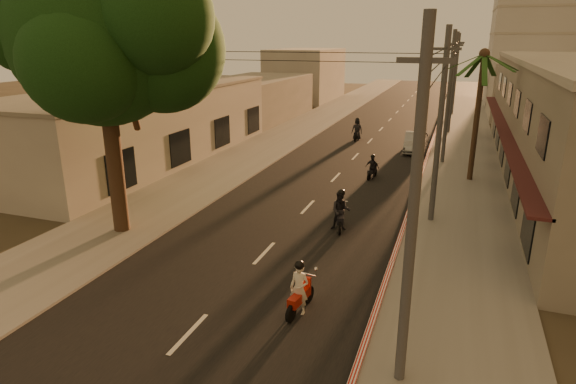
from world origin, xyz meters
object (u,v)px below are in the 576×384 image
(broadleaf_tree, at_px, (111,37))
(parked_car, at_px, (415,142))
(scooter_red, at_px, (300,290))
(palm_tree, at_px, (484,62))
(scooter_far_a, at_px, (357,130))
(scooter_mid_a, at_px, (341,211))
(scooter_far_b, at_px, (422,133))
(scooter_mid_b, at_px, (372,168))

(broadleaf_tree, bearing_deg, parked_car, 63.33)
(broadleaf_tree, relative_size, scooter_red, 6.44)
(palm_tree, height_order, scooter_far_a, palm_tree)
(scooter_mid_a, xyz_separation_m, parked_car, (1.66, 17.65, -0.16))
(broadleaf_tree, relative_size, scooter_mid_a, 6.15)
(scooter_mid_a, xyz_separation_m, scooter_far_b, (1.87, 21.77, -0.15))
(palm_tree, xyz_separation_m, scooter_far_b, (-3.80, 11.37, -6.41))
(scooter_far_a, bearing_deg, scooter_mid_b, -75.20)
(broadleaf_tree, distance_m, scooter_far_b, 28.51)
(scooter_red, relative_size, scooter_mid_a, 0.96)
(palm_tree, relative_size, parked_car, 1.82)
(parked_car, bearing_deg, scooter_far_a, 148.22)
(broadleaf_tree, bearing_deg, scooter_far_a, 77.17)
(scooter_far_b, xyz_separation_m, parked_car, (-0.22, -4.13, -0.01))
(palm_tree, distance_m, parked_car, 10.48)
(scooter_far_a, xyz_separation_m, parked_car, (5.15, -2.82, -0.15))
(scooter_mid_a, xyz_separation_m, scooter_mid_b, (-0.13, 8.93, -0.18))
(scooter_far_b, bearing_deg, scooter_mid_b, -89.37)
(palm_tree, xyz_separation_m, scooter_mid_b, (-5.81, -1.48, -6.44))
(scooter_mid_a, bearing_deg, parked_car, 72.86)
(palm_tree, bearing_deg, parked_car, 119.02)
(broadleaf_tree, bearing_deg, palm_tree, 43.48)
(broadleaf_tree, bearing_deg, scooter_far_b, 66.79)
(parked_car, bearing_deg, scooter_mid_b, -104.69)
(broadleaf_tree, distance_m, scooter_mid_b, 17.06)
(scooter_mid_a, distance_m, scooter_mid_b, 8.93)
(scooter_red, bearing_deg, broadleaf_tree, 165.60)
(scooter_far_a, relative_size, scooter_far_b, 1.22)
(broadleaf_tree, xyz_separation_m, scooter_far_b, (10.81, 25.22, -7.73))
(scooter_mid_a, relative_size, parked_car, 0.44)
(scooter_mid_b, relative_size, parked_car, 0.35)
(broadleaf_tree, bearing_deg, scooter_mid_b, 54.56)
(scooter_red, distance_m, scooter_far_b, 29.16)
(scooter_mid_b, xyz_separation_m, scooter_far_b, (2.01, 12.85, 0.03))
(scooter_mid_a, xyz_separation_m, scooter_far_a, (-3.49, 20.46, -0.01))
(scooter_far_b, distance_m, parked_car, 4.13)
(scooter_red, xyz_separation_m, scooter_mid_a, (-0.43, 7.35, 0.07))
(scooter_mid_a, height_order, scooter_far_a, scooter_far_a)
(broadleaf_tree, height_order, palm_tree, broadleaf_tree)
(scooter_red, distance_m, scooter_far_a, 28.09)
(scooter_red, height_order, scooter_mid_b, scooter_red)
(palm_tree, xyz_separation_m, parked_car, (-4.02, 7.24, -6.42))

